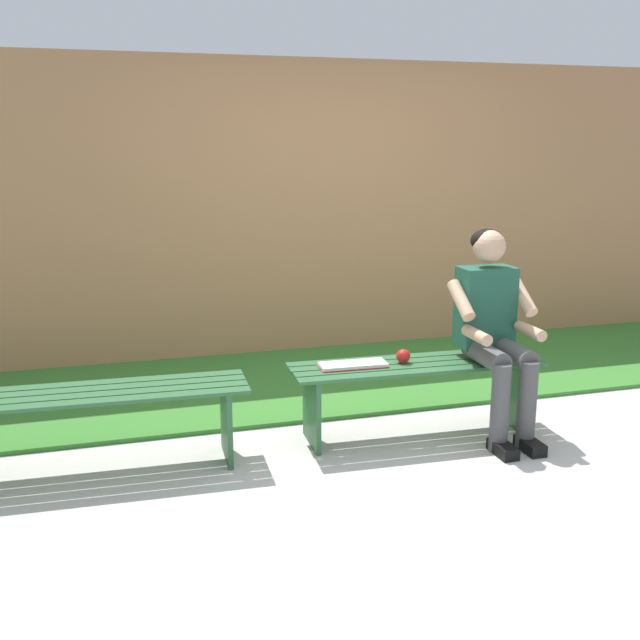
# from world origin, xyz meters

# --- Properties ---
(ground_plane) EXTENTS (10.00, 7.00, 0.04)m
(ground_plane) POSITION_xyz_m (0.94, 1.00, -0.02)
(ground_plane) COLOR beige
(grass_strip) EXTENTS (9.00, 2.16, 0.03)m
(grass_strip) POSITION_xyz_m (0.94, -1.43, 0.01)
(grass_strip) COLOR #387A2D
(grass_strip) RESTS_ON ground
(brick_wall) EXTENTS (9.50, 0.24, 2.45)m
(brick_wall) POSITION_xyz_m (0.50, -2.11, 1.22)
(brick_wall) COLOR #B27A51
(brick_wall) RESTS_ON ground
(bench_near) EXTENTS (1.58, 0.46, 0.47)m
(bench_near) POSITION_xyz_m (0.00, 0.00, 0.35)
(bench_near) COLOR #2D6038
(bench_near) RESTS_ON ground
(bench_far) EXTENTS (1.66, 0.46, 0.47)m
(bench_far) POSITION_xyz_m (1.89, 0.00, 0.35)
(bench_far) COLOR #2D6038
(bench_far) RESTS_ON ground
(person_seated) EXTENTS (0.50, 0.69, 1.27)m
(person_seated) POSITION_xyz_m (-0.46, 0.10, 0.70)
(person_seated) COLOR #1E513D
(person_seated) RESTS_ON ground
(apple) EXTENTS (0.09, 0.09, 0.09)m
(apple) POSITION_xyz_m (0.08, -0.02, 0.51)
(apple) COLOR red
(apple) RESTS_ON bench_near
(book_open) EXTENTS (0.42, 0.17, 0.02)m
(book_open) POSITION_xyz_m (0.40, -0.03, 0.48)
(book_open) COLOR white
(book_open) RESTS_ON bench_near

